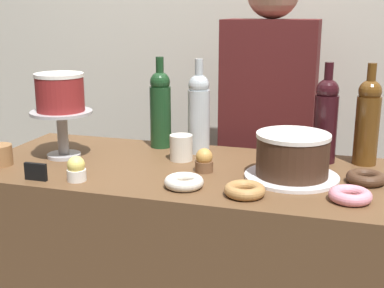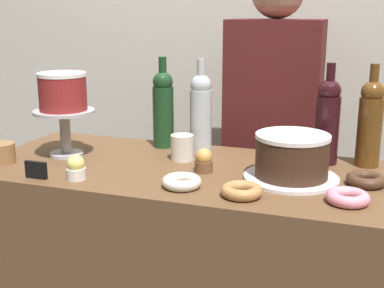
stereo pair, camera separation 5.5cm
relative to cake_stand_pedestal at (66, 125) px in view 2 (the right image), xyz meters
name	(u,v)px [view 2 (the right image)]	position (x,y,z in m)	size (l,w,h in m)	color
back_wall	(254,40)	(0.45, 0.86, 0.24)	(6.00, 0.05, 2.60)	beige
cake_stand_pedestal	(66,125)	(0.00, 0.00, 0.00)	(0.20, 0.20, 0.16)	#B2B2B7
white_layer_cake	(63,91)	(0.00, 0.00, 0.12)	(0.16, 0.16, 0.13)	maroon
silver_serving_platter	(291,178)	(0.76, -0.01, -0.10)	(0.28, 0.28, 0.01)	white
chocolate_round_cake	(292,155)	(0.76, -0.01, -0.03)	(0.22, 0.22, 0.13)	#3D2619
wine_bottle_green	(163,108)	(0.27, 0.22, 0.04)	(0.08, 0.08, 0.33)	#193D1E
wine_bottle_amber	(370,122)	(0.97, 0.21, 0.04)	(0.08, 0.08, 0.33)	#5B3814
wine_bottle_dark_red	(328,120)	(0.85, 0.19, 0.04)	(0.08, 0.08, 0.33)	black
wine_bottle_clear	(201,112)	(0.42, 0.18, 0.04)	(0.08, 0.08, 0.33)	#B2BCC1
cupcake_caramel	(204,161)	(0.50, -0.02, -0.07)	(0.06, 0.06, 0.07)	brown
cupcake_lemon	(76,168)	(0.16, -0.21, -0.07)	(0.06, 0.06, 0.07)	white
donut_maple	(242,191)	(0.66, -0.20, -0.09)	(0.11, 0.11, 0.03)	#B27F47
donut_pink	(348,197)	(0.93, -0.16, -0.09)	(0.11, 0.11, 0.03)	pink
donut_sugar	(182,182)	(0.48, -0.18, -0.09)	(0.11, 0.11, 0.03)	silver
donut_chocolate	(366,180)	(0.97, 0.01, -0.09)	(0.11, 0.11, 0.03)	#472D1E
cookie_stack	(2,153)	(-0.15, -0.15, -0.07)	(0.08, 0.08, 0.07)	olive
price_sign_chalkboard	(36,170)	(0.05, -0.25, -0.08)	(0.07, 0.01, 0.05)	black
coffee_cup_ceramic	(182,147)	(0.39, 0.08, -0.06)	(0.08, 0.08, 0.08)	silver
barista_figure	(271,162)	(0.61, 0.52, -0.22)	(0.36, 0.22, 1.60)	black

